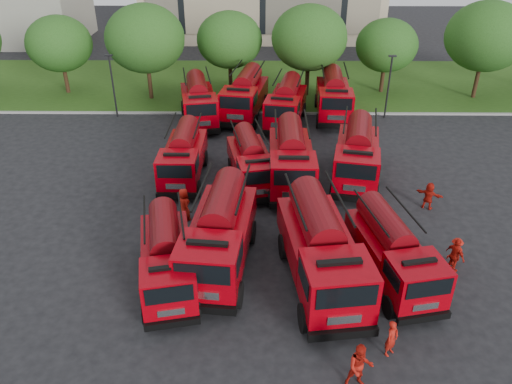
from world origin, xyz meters
TOP-DOWN VIEW (x-y plane):
  - ground at (0.00, 0.00)m, footprint 140.00×140.00m
  - lawn at (0.00, 26.00)m, footprint 70.00×16.00m
  - curb at (0.00, 17.90)m, footprint 70.00×0.30m
  - tree_1 at (-16.00, 23.00)m, footprint 5.71×5.71m
  - tree_2 at (-8.00, 21.50)m, footprint 6.72×6.72m
  - tree_3 at (-1.00, 24.00)m, footprint 5.88×5.88m
  - tree_4 at (6.00, 22.50)m, footprint 6.55×6.55m
  - tree_5 at (13.00, 23.50)m, footprint 5.46×5.46m
  - tree_6 at (21.00, 22.00)m, footprint 6.89×6.89m
  - lamp_post_0 at (-10.00, 17.20)m, footprint 0.60×0.25m
  - lamp_post_1 at (12.00, 17.20)m, footprint 0.60×0.25m
  - fire_truck_0 at (-2.34, -3.66)m, footprint 3.50×6.79m
  - fire_truck_1 at (-0.08, -2.21)m, footprint 3.49×8.01m
  - fire_truck_2 at (4.55, -3.47)m, footprint 3.80×8.31m
  - fire_truck_3 at (7.85, -3.18)m, footprint 3.56×6.94m
  - fire_truck_4 at (-3.00, 6.69)m, footprint 2.54×6.78m
  - fire_truck_5 at (1.27, 6.01)m, footprint 3.43×6.77m
  - fire_truck_6 at (3.71, 5.94)m, footprint 2.86×7.63m
  - fire_truck_7 at (7.85, 6.64)m, footprint 3.97×7.84m
  - fire_truck_8 at (-3.09, 16.20)m, footprint 3.79×7.72m
  - fire_truck_9 at (0.55, 17.58)m, footprint 3.93×8.09m
  - fire_truck_10 at (3.83, 15.91)m, footprint 3.79×7.62m
  - fire_truck_11 at (7.74, 17.54)m, footprint 3.18×7.72m
  - firefighter_0 at (6.86, -7.76)m, footprint 0.72×0.71m
  - firefighter_2 at (10.96, -2.68)m, footprint 1.03×1.22m
  - firefighter_3 at (11.20, -2.13)m, footprint 1.08×0.88m
  - firefighter_4 at (-2.33, 1.71)m, footprint 1.01×1.11m
  - firefighter_5 at (11.40, 3.05)m, footprint 1.63×1.35m

SIDE VIEW (x-z plane):
  - ground at x=0.00m, z-range 0.00..0.00m
  - firefighter_0 at x=6.86m, z-range -0.80..0.80m
  - firefighter_2 at x=10.96m, z-range -0.91..0.91m
  - firefighter_3 at x=11.20m, z-range -0.74..0.74m
  - firefighter_4 at x=-2.33m, z-range -0.95..0.95m
  - firefighter_5 at x=11.40m, z-range -0.82..0.82m
  - lawn at x=0.00m, z-range 0.00..0.12m
  - curb at x=0.00m, z-range 0.00..0.14m
  - fire_truck_5 at x=1.27m, z-range 0.01..2.95m
  - fire_truck_0 at x=-2.34m, z-range 0.01..2.96m
  - fire_truck_3 at x=7.85m, z-range 0.01..3.02m
  - fire_truck_4 at x=-3.00m, z-range 0.01..3.09m
  - fire_truck_10 at x=3.83m, z-range 0.01..3.33m
  - fire_truck_8 at x=-3.09m, z-range 0.01..3.38m
  - fire_truck_7 at x=7.85m, z-range 0.01..3.42m
  - fire_truck_11 at x=7.74m, z-range 0.01..3.45m
  - fire_truck_6 at x=3.71m, z-range 0.01..3.47m
  - fire_truck_9 at x=0.55m, z-range 0.01..3.54m
  - fire_truck_1 at x=-0.08m, z-range 0.01..3.55m
  - fire_truck_2 at x=4.55m, z-range 0.01..3.66m
  - lamp_post_0 at x=-10.00m, z-range 0.34..5.45m
  - lamp_post_1 at x=12.00m, z-range 0.34..5.45m
  - tree_5 at x=13.00m, z-range 1.01..7.69m
  - tree_1 at x=-16.00m, z-range 1.06..8.04m
  - tree_3 at x=-1.00m, z-range 1.09..8.28m
  - tree_4 at x=6.00m, z-range 1.21..9.23m
  - tree_2 at x=-8.00m, z-range 1.25..9.46m
  - tree_6 at x=21.00m, z-range 1.28..9.70m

